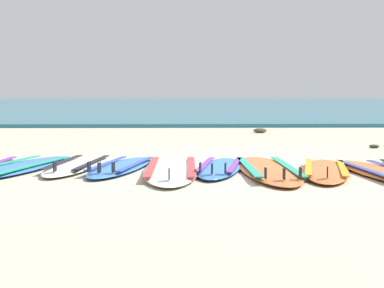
{
  "coord_description": "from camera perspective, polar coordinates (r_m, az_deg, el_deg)",
  "views": [
    {
      "loc": [
        -0.49,
        -7.03,
        0.92
      ],
      "look_at": [
        -0.34,
        0.42,
        0.25
      ],
      "focal_mm": 53.32,
      "sensor_mm": 36.0,
      "label": 1
    }
  ],
  "objects": [
    {
      "name": "ground_plane",
      "position": [
        7.11,
        2.79,
        -2.31
      ],
      "size": [
        80.0,
        80.0,
        0.0
      ],
      "primitive_type": "plane",
      "color": "#B7AD93"
    },
    {
      "name": "sea",
      "position": [
        45.01,
        -0.58,
        4.03
      ],
      "size": [
        80.0,
        60.0,
        0.1
      ],
      "primitive_type": "cube",
      "color": "#23667A",
      "rests_on": "ground"
    },
    {
      "name": "surfboard_1",
      "position": [
        7.1,
        -16.87,
        -2.24
      ],
      "size": [
        1.18,
        2.44,
        0.18
      ],
      "color": "#3875CC",
      "rests_on": "ground"
    },
    {
      "name": "surfboard_2",
      "position": [
        7.13,
        -11.41,
        -2.09
      ],
      "size": [
        0.76,
        2.12,
        0.18
      ],
      "color": "silver",
      "rests_on": "ground"
    },
    {
      "name": "surfboard_3",
      "position": [
        6.9,
        -7.07,
        -2.26
      ],
      "size": [
        0.89,
        2.05,
        0.18
      ],
      "color": "#3875CC",
      "rests_on": "ground"
    },
    {
      "name": "surfboard_4",
      "position": [
        6.61,
        -2.06,
        -2.55
      ],
      "size": [
        0.66,
        2.56,
        0.18
      ],
      "color": "white",
      "rests_on": "ground"
    },
    {
      "name": "surfboard_5",
      "position": [
        6.78,
        2.79,
        -2.36
      ],
      "size": [
        0.83,
        2.02,
        0.18
      ],
      "color": "#3875CC",
      "rests_on": "ground"
    },
    {
      "name": "surfboard_6",
      "position": [
        6.66,
        7.58,
        -2.53
      ],
      "size": [
        0.65,
        2.54,
        0.18
      ],
      "color": "orange",
      "rests_on": "ground"
    },
    {
      "name": "surfboard_7",
      "position": [
        6.72,
        13.18,
        -2.56
      ],
      "size": [
        0.98,
        2.16,
        0.18
      ],
      "color": "orange",
      "rests_on": "ground"
    },
    {
      "name": "surfboard_8",
      "position": [
        6.75,
        18.25,
        -2.65
      ],
      "size": [
        0.69,
        2.15,
        0.18
      ],
      "color": "orange",
      "rests_on": "ground"
    },
    {
      "name": "seaweed_clump_near_shoreline",
      "position": [
        13.24,
        6.82,
        1.35
      ],
      "size": [
        0.31,
        0.25,
        0.11
      ],
      "primitive_type": "ellipsoid",
      "color": "#4C4228",
      "rests_on": "ground"
    },
    {
      "name": "seaweed_clump_mid_sand",
      "position": [
        10.0,
        17.76,
        -0.22
      ],
      "size": [
        0.17,
        0.14,
        0.06
      ],
      "primitive_type": "ellipsoid",
      "color": "#2D381E",
      "rests_on": "ground"
    }
  ]
}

